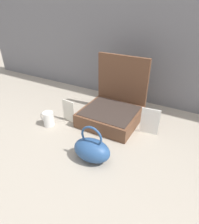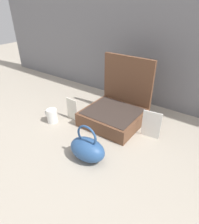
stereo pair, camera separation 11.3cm
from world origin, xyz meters
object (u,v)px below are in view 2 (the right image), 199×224
open_suitcase (116,109)px  teal_pouch_handbag (87,149)px  coffee_mug (52,116)px  info_card_left (151,125)px  poster_card_right (72,109)px

open_suitcase → teal_pouch_handbag: (0.08, -0.40, -0.02)m
open_suitcase → coffee_mug: open_suitcase is taller
info_card_left → poster_card_right: (-0.52, -0.12, -0.01)m
open_suitcase → info_card_left: bearing=-7.4°
teal_pouch_handbag → coffee_mug: bearing=162.2°
open_suitcase → teal_pouch_handbag: size_ratio=2.02×
coffee_mug → info_card_left: info_card_left is taller
open_suitcase → teal_pouch_handbag: bearing=-79.3°
teal_pouch_handbag → poster_card_right: bearing=143.7°
coffee_mug → teal_pouch_handbag: bearing=-17.8°
coffee_mug → poster_card_right: bearing=51.8°
teal_pouch_handbag → info_card_left: size_ratio=1.19×
teal_pouch_handbag → open_suitcase: bearing=100.7°
info_card_left → open_suitcase: bearing=164.9°
poster_card_right → coffee_mug: bearing=-123.7°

